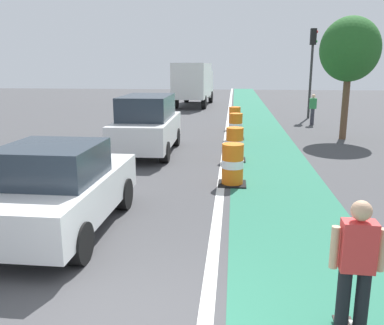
{
  "coord_description": "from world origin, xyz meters",
  "views": [
    {
      "loc": [
        1.18,
        -4.11,
        3.06
      ],
      "look_at": [
        0.35,
        4.09,
        1.1
      ],
      "focal_mm": 38.34,
      "sensor_mm": 36.0,
      "label": 1
    }
  ],
  "objects_px": {
    "skateboarder_on_lane": "(356,269)",
    "traffic_barrel_mid": "(235,144)",
    "parked_sedan_nearest": "(59,189)",
    "traffic_barrel_back": "(236,126)",
    "traffic_barrel_far": "(235,118)",
    "pedestrian_crossing": "(313,109)",
    "parked_suv_second": "(147,124)",
    "traffic_light_corner": "(312,57)",
    "delivery_truck_down_block": "(194,82)",
    "traffic_barrel_front": "(233,165)",
    "street_tree_sidewalk": "(350,50)"
  },
  "relations": [
    {
      "from": "parked_suv_second",
      "to": "traffic_light_corner",
      "type": "relative_size",
      "value": 0.91
    },
    {
      "from": "traffic_barrel_front",
      "to": "street_tree_sidewalk",
      "type": "relative_size",
      "value": 0.22
    },
    {
      "from": "pedestrian_crossing",
      "to": "street_tree_sidewalk",
      "type": "height_order",
      "value": "street_tree_sidewalk"
    },
    {
      "from": "parked_suv_second",
      "to": "traffic_barrel_far",
      "type": "bearing_deg",
      "value": 62.59
    },
    {
      "from": "pedestrian_crossing",
      "to": "traffic_barrel_front",
      "type": "bearing_deg",
      "value": -109.6
    },
    {
      "from": "skateboarder_on_lane",
      "to": "pedestrian_crossing",
      "type": "distance_m",
      "value": 17.92
    },
    {
      "from": "skateboarder_on_lane",
      "to": "traffic_barrel_mid",
      "type": "xyz_separation_m",
      "value": [
        -1.3,
        9.07,
        -0.38
      ]
    },
    {
      "from": "traffic_barrel_front",
      "to": "traffic_light_corner",
      "type": "height_order",
      "value": "traffic_light_corner"
    },
    {
      "from": "traffic_barrel_far",
      "to": "street_tree_sidewalk",
      "type": "xyz_separation_m",
      "value": [
        4.59,
        -2.31,
        3.14
      ]
    },
    {
      "from": "parked_suv_second",
      "to": "traffic_barrel_front",
      "type": "xyz_separation_m",
      "value": [
        3.03,
        -3.76,
        -0.5
      ]
    },
    {
      "from": "traffic_barrel_back",
      "to": "traffic_barrel_far",
      "type": "distance_m",
      "value": 2.75
    },
    {
      "from": "parked_sedan_nearest",
      "to": "traffic_barrel_mid",
      "type": "height_order",
      "value": "parked_sedan_nearest"
    },
    {
      "from": "parked_suv_second",
      "to": "pedestrian_crossing",
      "type": "relative_size",
      "value": 2.87
    },
    {
      "from": "parked_sedan_nearest",
      "to": "parked_suv_second",
      "type": "relative_size",
      "value": 0.89
    },
    {
      "from": "parked_suv_second",
      "to": "traffic_light_corner",
      "type": "bearing_deg",
      "value": 55.18
    },
    {
      "from": "traffic_barrel_mid",
      "to": "traffic_barrel_far",
      "type": "bearing_deg",
      "value": 90.01
    },
    {
      "from": "parked_sedan_nearest",
      "to": "street_tree_sidewalk",
      "type": "xyz_separation_m",
      "value": [
        7.83,
        10.83,
        2.83
      ]
    },
    {
      "from": "delivery_truck_down_block",
      "to": "parked_suv_second",
      "type": "bearing_deg",
      "value": -89.85
    },
    {
      "from": "parked_suv_second",
      "to": "traffic_barrel_far",
      "type": "height_order",
      "value": "parked_suv_second"
    },
    {
      "from": "parked_suv_second",
      "to": "pedestrian_crossing",
      "type": "xyz_separation_m",
      "value": [
        7.12,
        7.74,
        -0.17
      ]
    },
    {
      "from": "traffic_light_corner",
      "to": "parked_suv_second",
      "type": "bearing_deg",
      "value": -124.82
    },
    {
      "from": "parked_sedan_nearest",
      "to": "traffic_barrel_far",
      "type": "height_order",
      "value": "parked_sedan_nearest"
    },
    {
      "from": "traffic_barrel_far",
      "to": "traffic_barrel_front",
      "type": "bearing_deg",
      "value": -90.3
    },
    {
      "from": "skateboarder_on_lane",
      "to": "traffic_barrel_mid",
      "type": "bearing_deg",
      "value": 98.14
    },
    {
      "from": "parked_suv_second",
      "to": "traffic_barrel_far",
      "type": "distance_m",
      "value": 6.71
    },
    {
      "from": "parked_suv_second",
      "to": "traffic_barrel_back",
      "type": "bearing_deg",
      "value": 45.6
    },
    {
      "from": "skateboarder_on_lane",
      "to": "parked_sedan_nearest",
      "type": "bearing_deg",
      "value": 148.59
    },
    {
      "from": "traffic_light_corner",
      "to": "pedestrian_crossing",
      "type": "xyz_separation_m",
      "value": [
        -0.32,
        -2.96,
        -2.64
      ]
    },
    {
      "from": "traffic_barrel_front",
      "to": "delivery_truck_down_block",
      "type": "relative_size",
      "value": 0.14
    },
    {
      "from": "skateboarder_on_lane",
      "to": "parked_sedan_nearest",
      "type": "height_order",
      "value": "parked_sedan_nearest"
    },
    {
      "from": "skateboarder_on_lane",
      "to": "pedestrian_crossing",
      "type": "bearing_deg",
      "value": 81.19
    },
    {
      "from": "parked_suv_second",
      "to": "traffic_barrel_mid",
      "type": "bearing_deg",
      "value": -16.14
    },
    {
      "from": "skateboarder_on_lane",
      "to": "traffic_barrel_mid",
      "type": "distance_m",
      "value": 9.17
    },
    {
      "from": "traffic_barrel_far",
      "to": "pedestrian_crossing",
      "type": "height_order",
      "value": "pedestrian_crossing"
    },
    {
      "from": "traffic_barrel_back",
      "to": "traffic_barrel_far",
      "type": "bearing_deg",
      "value": 90.96
    },
    {
      "from": "parked_sedan_nearest",
      "to": "traffic_light_corner",
      "type": "xyz_separation_m",
      "value": [
        7.61,
        17.9,
        2.67
      ]
    },
    {
      "from": "skateboarder_on_lane",
      "to": "traffic_barrel_front",
      "type": "height_order",
      "value": "skateboarder_on_lane"
    },
    {
      "from": "parked_sedan_nearest",
      "to": "delivery_truck_down_block",
      "type": "bearing_deg",
      "value": 89.73
    },
    {
      "from": "parked_suv_second",
      "to": "skateboarder_on_lane",
      "type": "bearing_deg",
      "value": -66.28
    },
    {
      "from": "traffic_light_corner",
      "to": "parked_sedan_nearest",
      "type": "bearing_deg",
      "value": -113.03
    },
    {
      "from": "pedestrian_crossing",
      "to": "traffic_barrel_mid",
      "type": "bearing_deg",
      "value": -115.08
    },
    {
      "from": "traffic_barrel_front",
      "to": "traffic_barrel_mid",
      "type": "relative_size",
      "value": 1.0
    },
    {
      "from": "skateboarder_on_lane",
      "to": "delivery_truck_down_block",
      "type": "xyz_separation_m",
      "value": [
        -4.43,
        27.59,
        0.94
      ]
    },
    {
      "from": "parked_suv_second",
      "to": "street_tree_sidewalk",
      "type": "relative_size",
      "value": 0.93
    },
    {
      "from": "parked_sedan_nearest",
      "to": "delivery_truck_down_block",
      "type": "relative_size",
      "value": 0.54
    },
    {
      "from": "traffic_barrel_mid",
      "to": "traffic_light_corner",
      "type": "bearing_deg",
      "value": 69.37
    },
    {
      "from": "skateboarder_on_lane",
      "to": "traffic_barrel_back",
      "type": "height_order",
      "value": "skateboarder_on_lane"
    },
    {
      "from": "pedestrian_crossing",
      "to": "delivery_truck_down_block",
      "type": "bearing_deg",
      "value": 125.96
    },
    {
      "from": "traffic_barrel_far",
      "to": "delivery_truck_down_block",
      "type": "height_order",
      "value": "delivery_truck_down_block"
    },
    {
      "from": "delivery_truck_down_block",
      "to": "street_tree_sidewalk",
      "type": "xyz_separation_m",
      "value": [
        7.72,
        -13.99,
        1.82
      ]
    }
  ]
}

